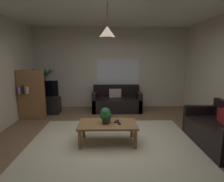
{
  "coord_description": "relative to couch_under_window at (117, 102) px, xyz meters",
  "views": [
    {
      "loc": [
        -0.07,
        -3.45,
        1.75
      ],
      "look_at": [
        0.0,
        0.3,
        1.05
      ],
      "focal_mm": 29.13,
      "sensor_mm": 36.0,
      "label": 1
    }
  ],
  "objects": [
    {
      "name": "coffee_table",
      "position": [
        -0.29,
        -2.34,
        0.09
      ],
      "size": [
        1.19,
        0.65,
        0.43
      ],
      "color": "olive",
      "rests_on": "ground"
    },
    {
      "name": "tv",
      "position": [
        -2.26,
        -0.3,
        0.5
      ],
      "size": [
        0.88,
        0.16,
        0.54
      ],
      "color": "black",
      "rests_on": "tv_stand"
    },
    {
      "name": "remote_on_table_1",
      "position": [
        -0.1,
        -2.27,
        0.16
      ],
      "size": [
        0.11,
        0.17,
        0.02
      ],
      "primitive_type": "cube",
      "rotation": [
        0.0,
        0.0,
        5.83
      ],
      "color": "black",
      "rests_on": "coffee_table"
    },
    {
      "name": "couch_right_side",
      "position": [
        1.96,
        -2.5,
        0.0
      ],
      "size": [
        0.82,
        1.5,
        0.82
      ],
      "rotation": [
        0.0,
        0.0,
        -1.57
      ],
      "color": "black",
      "rests_on": "ground"
    },
    {
      "name": "potted_palm_corner",
      "position": [
        -2.38,
        0.22,
        0.37
      ],
      "size": [
        0.72,
        0.92,
        1.52
      ],
      "color": "beige",
      "rests_on": "ground"
    },
    {
      "name": "rug",
      "position": [
        -0.19,
        -2.61,
        -0.27
      ],
      "size": [
        3.41,
        3.17,
        0.01
      ],
      "primitive_type": "cube",
      "color": "beige",
      "rests_on": "ground"
    },
    {
      "name": "window_pane",
      "position": [
        0.06,
        0.47,
        0.93
      ],
      "size": [
        1.44,
        0.01,
        0.97
      ],
      "primitive_type": "cube",
      "color": "white"
    },
    {
      "name": "bookshelf_corner",
      "position": [
        -2.45,
        -0.81,
        0.43
      ],
      "size": [
        0.7,
        0.31,
        1.4
      ],
      "color": "olive",
      "rests_on": "ground"
    },
    {
      "name": "couch_under_window",
      "position": [
        0.0,
        0.0,
        0.0
      ],
      "size": [
        1.57,
        0.82,
        0.82
      ],
      "color": "black",
      "rests_on": "ground"
    },
    {
      "name": "book_on_table_0",
      "position": [
        -0.33,
        -2.38,
        0.17
      ],
      "size": [
        0.12,
        0.11,
        0.03
      ],
      "primitive_type": "cube",
      "rotation": [
        0.0,
        0.0,
        -0.05
      ],
      "color": "black",
      "rests_on": "coffee_table"
    },
    {
      "name": "tv_stand",
      "position": [
        -2.26,
        -0.28,
        -0.03
      ],
      "size": [
        0.9,
        0.44,
        0.5
      ],
      "primitive_type": "cube",
      "color": "black",
      "rests_on": "ground"
    },
    {
      "name": "floor",
      "position": [
        -0.19,
        -2.41,
        -0.29
      ],
      "size": [
        5.24,
        5.77,
        0.02
      ],
      "primitive_type": "cube",
      "color": "brown",
      "rests_on": "ground"
    },
    {
      "name": "potted_plant_on_table",
      "position": [
        -0.33,
        -2.33,
        0.32
      ],
      "size": [
        0.23,
        0.23,
        0.32
      ],
      "color": "brown",
      "rests_on": "coffee_table"
    },
    {
      "name": "pendant_lamp",
      "position": [
        -0.29,
        -2.34,
        1.94
      ],
      "size": [
        0.32,
        0.32,
        0.63
      ],
      "color": "black"
    },
    {
      "name": "wall_back",
      "position": [
        -0.19,
        0.5,
        1.1
      ],
      "size": [
        5.36,
        0.06,
        2.74
      ],
      "primitive_type": "cube",
      "color": "beige",
      "rests_on": "ground"
    },
    {
      "name": "remote_on_table_0",
      "position": [
        -0.06,
        -2.37,
        0.16
      ],
      "size": [
        0.08,
        0.17,
        0.02
      ],
      "primitive_type": "cube",
      "rotation": [
        0.0,
        0.0,
        0.18
      ],
      "color": "black",
      "rests_on": "coffee_table"
    }
  ]
}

